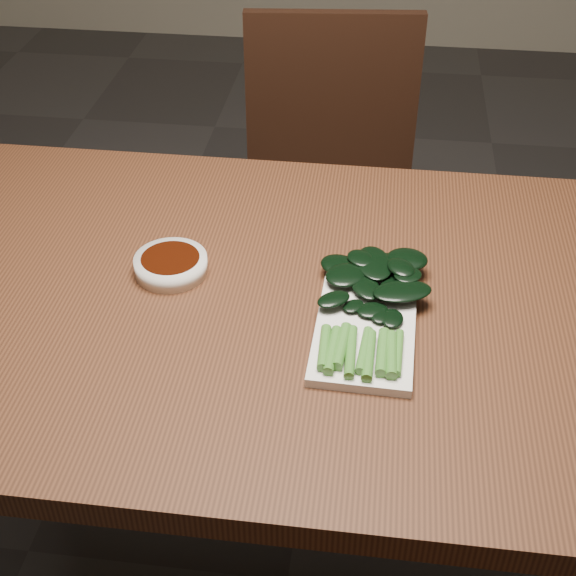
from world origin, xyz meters
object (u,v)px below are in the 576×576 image
(table, at_px, (288,331))
(chair_far, at_px, (330,197))
(serving_plate, at_px, (366,320))
(gai_lan, at_px, (375,294))
(sauce_bowl, at_px, (171,264))

(table, relative_size, chair_far, 1.57)
(serving_plate, distance_m, gai_lan, 0.04)
(chair_far, bearing_deg, table, -96.34)
(chair_far, xyz_separation_m, sauce_bowl, (-0.19, -0.68, 0.28))
(table, xyz_separation_m, chair_far, (0.01, 0.72, -0.19))
(serving_plate, bearing_deg, table, 156.48)
(sauce_bowl, bearing_deg, chair_far, 74.22)
(chair_far, distance_m, gai_lan, 0.79)
(chair_far, distance_m, serving_plate, 0.82)
(chair_far, bearing_deg, sauce_bowl, -111.37)
(table, xyz_separation_m, serving_plate, (0.12, -0.05, 0.08))
(gai_lan, bearing_deg, serving_plate, -102.81)
(sauce_bowl, height_order, gai_lan, gai_lan)
(chair_far, height_order, sauce_bowl, chair_far)
(chair_far, relative_size, serving_plate, 3.16)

